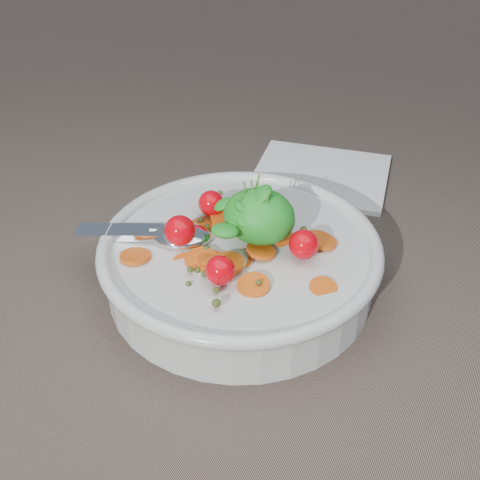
% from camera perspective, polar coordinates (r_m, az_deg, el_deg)
% --- Properties ---
extents(ground, '(6.00, 6.00, 0.00)m').
position_cam_1_polar(ground, '(0.54, 0.78, -4.88)').
color(ground, '#715F51').
rests_on(ground, ground).
extents(bowl, '(0.27, 0.25, 0.11)m').
position_cam_1_polar(bowl, '(0.53, -0.00, -1.88)').
color(bowl, silver).
rests_on(bowl, ground).
extents(napkin, '(0.17, 0.16, 0.01)m').
position_cam_1_polar(napkin, '(0.71, 7.65, 6.13)').
color(napkin, white).
rests_on(napkin, ground).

